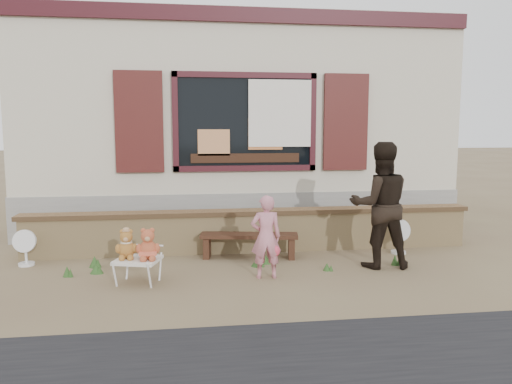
{
  "coord_description": "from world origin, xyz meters",
  "views": [
    {
      "loc": [
        -1.01,
        -6.71,
        1.95
      ],
      "look_at": [
        0.0,
        0.6,
        1.0
      ],
      "focal_mm": 35.0,
      "sensor_mm": 36.0,
      "label": 1
    }
  ],
  "objects": [
    {
      "name": "bench",
      "position": [
        -0.11,
        0.58,
        0.27
      ],
      "size": [
        1.49,
        0.54,
        0.37
      ],
      "rotation": [
        0.0,
        0.0,
        -0.16
      ],
      "color": "black",
      "rests_on": "ground"
    },
    {
      "name": "folding_chair",
      "position": [
        -1.65,
        -0.46,
        0.29
      ],
      "size": [
        0.63,
        0.59,
        0.32
      ],
      "rotation": [
        0.0,
        0.0,
        -0.27
      ],
      "color": "silver",
      "rests_on": "ground"
    },
    {
      "name": "brick_wall",
      "position": [
        0.0,
        1.0,
        0.34
      ],
      "size": [
        7.1,
        0.36,
        0.67
      ],
      "color": "tan",
      "rests_on": "ground"
    },
    {
      "name": "adult",
      "position": [
        1.65,
        -0.14,
        0.88
      ],
      "size": [
        0.92,
        0.75,
        1.76
      ],
      "primitive_type": "imported",
      "rotation": [
        0.0,
        0.0,
        3.04
      ],
      "color": "black",
      "rests_on": "ground"
    },
    {
      "name": "teddy_bear_right",
      "position": [
        -1.51,
        -0.5,
        0.52
      ],
      "size": [
        0.35,
        0.33,
        0.4
      ],
      "primitive_type": null,
      "rotation": [
        0.0,
        0.0,
        -0.27
      ],
      "color": "brown",
      "rests_on": "folding_chair"
    },
    {
      "name": "grass_tufts",
      "position": [
        -0.85,
        0.13,
        0.07
      ],
      "size": [
        4.62,
        0.75,
        0.16
      ],
      "color": "#2B4E1F",
      "rests_on": "ground"
    },
    {
      "name": "ground",
      "position": [
        0.0,
        0.0,
        0.0
      ],
      "size": [
        80.0,
        80.0,
        0.0
      ],
      "primitive_type": "plane",
      "color": "brown",
      "rests_on": "ground"
    },
    {
      "name": "fan_right",
      "position": [
        2.24,
        0.52,
        0.27
      ],
      "size": [
        0.35,
        0.23,
        0.54
      ],
      "rotation": [
        0.0,
        0.0,
        0.18
      ],
      "color": "silver",
      "rests_on": "ground"
    },
    {
      "name": "teddy_bear_left",
      "position": [
        -1.78,
        -0.43,
        0.51
      ],
      "size": [
        0.33,
        0.31,
        0.38
      ],
      "primitive_type": null,
      "rotation": [
        0.0,
        0.0,
        -0.27
      ],
      "color": "brown",
      "rests_on": "folding_chair"
    },
    {
      "name": "shopfront",
      "position": [
        0.0,
        4.49,
        2.0
      ],
      "size": [
        8.04,
        5.13,
        4.0
      ],
      "color": "#B9AC96",
      "rests_on": "ground"
    },
    {
      "name": "fan_left",
      "position": [
        -3.31,
        0.6,
        0.26
      ],
      "size": [
        0.33,
        0.22,
        0.53
      ],
      "rotation": [
        0.0,
        0.0,
        -0.07
      ],
      "color": "silver",
      "rests_on": "ground"
    },
    {
      "name": "child",
      "position": [
        -0.01,
        -0.45,
        0.55
      ],
      "size": [
        0.4,
        0.27,
        1.09
      ],
      "primitive_type": "imported",
      "rotation": [
        0.0,
        0.0,
        3.12
      ],
      "color": "#D07C8D",
      "rests_on": "ground"
    }
  ]
}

